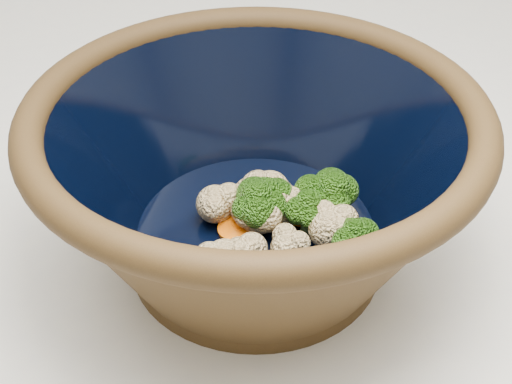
# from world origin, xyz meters

# --- Properties ---
(mixing_bowl) EXTENTS (0.36, 0.36, 0.16)m
(mixing_bowl) POSITION_xyz_m (-0.06, -0.08, 0.99)
(mixing_bowl) COLOR black
(mixing_bowl) RESTS_ON counter
(vegetable_pile) EXTENTS (0.15, 0.13, 0.05)m
(vegetable_pile) POSITION_xyz_m (-0.05, -0.09, 0.96)
(vegetable_pile) COLOR #608442
(vegetable_pile) RESTS_ON mixing_bowl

